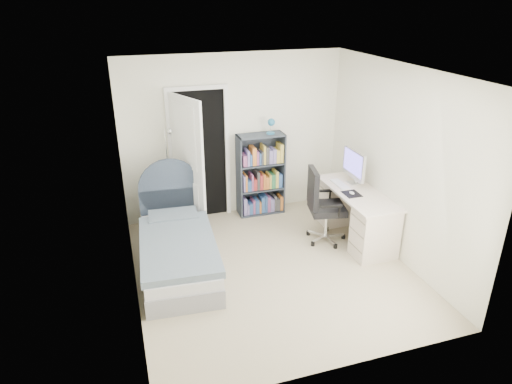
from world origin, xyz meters
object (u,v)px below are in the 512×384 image
object	(u,v)px
bed	(178,248)
office_chair	(321,202)
desk	(355,212)
nightstand	(167,203)
bookcase	(261,178)
floor_lamp	(171,187)

from	to	relation	value
bed	office_chair	bearing A→B (deg)	2.04
bed	desk	world-z (taller)	desk
nightstand	desk	distance (m)	2.78
office_chair	bookcase	bearing A→B (deg)	114.27
bookcase	desk	size ratio (longest dim) A/B	1.03
bed	floor_lamp	bearing A→B (deg)	84.83
floor_lamp	nightstand	bearing A→B (deg)	179.90
floor_lamp	office_chair	world-z (taller)	floor_lamp
desk	bookcase	bearing A→B (deg)	130.15
floor_lamp	bookcase	bearing A→B (deg)	0.66
bookcase	bed	bearing A→B (deg)	-141.90
nightstand	office_chair	size ratio (longest dim) A/B	0.53
floor_lamp	office_chair	xyz separation A→B (m)	(1.93, -1.11, -0.03)
bed	office_chair	distance (m)	2.06
nightstand	office_chair	xyz separation A→B (m)	(2.00, -1.11, 0.22)
bed	bookcase	size ratio (longest dim) A/B	1.27
floor_lamp	bookcase	world-z (taller)	bookcase
nightstand	bookcase	world-z (taller)	bookcase
floor_lamp	bookcase	distance (m)	1.42
desk	office_chair	bearing A→B (deg)	171.40
bookcase	office_chair	size ratio (longest dim) A/B	1.42
bed	nightstand	xyz separation A→B (m)	(0.03, 1.18, 0.11)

